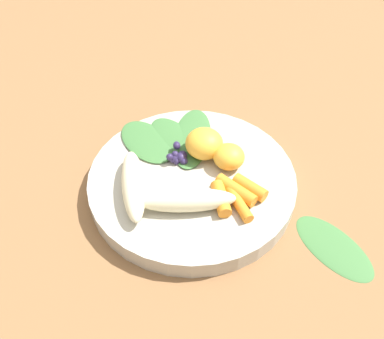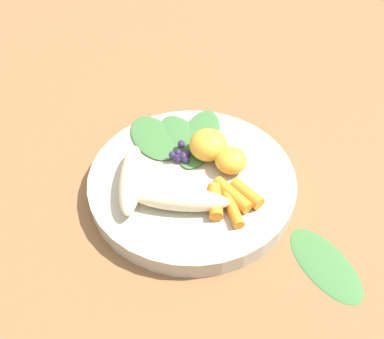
{
  "view_description": "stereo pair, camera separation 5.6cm",
  "coord_description": "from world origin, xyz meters",
  "px_view_note": "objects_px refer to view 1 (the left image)",
  "views": [
    {
      "loc": [
        0.15,
        -0.36,
        0.44
      ],
      "look_at": [
        0.0,
        0.0,
        0.04
      ],
      "focal_mm": 37.98,
      "sensor_mm": 36.0,
      "label": 1
    },
    {
      "loc": [
        0.2,
        -0.33,
        0.44
      ],
      "look_at": [
        0.0,
        0.0,
        0.04
      ],
      "focal_mm": 37.98,
      "sensor_mm": 36.0,
      "label": 2
    }
  ],
  "objects_px": {
    "banana_peeled_left": "(188,200)",
    "kale_leaf_stray": "(334,246)",
    "banana_peeled_right": "(133,185)",
    "orange_segment_near": "(202,143)",
    "bowl": "(192,181)"
  },
  "relations": [
    {
      "from": "banana_peeled_left",
      "to": "kale_leaf_stray",
      "type": "xyz_separation_m",
      "value": [
        0.19,
        0.03,
        -0.04
      ]
    },
    {
      "from": "banana_peeled_left",
      "to": "kale_leaf_stray",
      "type": "relative_size",
      "value": 1.07
    },
    {
      "from": "banana_peeled_left",
      "to": "banana_peeled_right",
      "type": "bearing_deg",
      "value": 156.57
    },
    {
      "from": "banana_peeled_right",
      "to": "orange_segment_near",
      "type": "relative_size",
      "value": 2.28
    },
    {
      "from": "bowl",
      "to": "banana_peeled_right",
      "type": "bearing_deg",
      "value": -134.21
    },
    {
      "from": "banana_peeled_right",
      "to": "orange_segment_near",
      "type": "bearing_deg",
      "value": 120.22
    },
    {
      "from": "banana_peeled_right",
      "to": "bowl",
      "type": "bearing_deg",
      "value": 103.86
    },
    {
      "from": "bowl",
      "to": "orange_segment_near",
      "type": "bearing_deg",
      "value": 93.56
    },
    {
      "from": "banana_peeled_right",
      "to": "kale_leaf_stray",
      "type": "bearing_deg",
      "value": 65.86
    },
    {
      "from": "kale_leaf_stray",
      "to": "bowl",
      "type": "bearing_deg",
      "value": -155.66
    },
    {
      "from": "bowl",
      "to": "kale_leaf_stray",
      "type": "relative_size",
      "value": 2.49
    },
    {
      "from": "bowl",
      "to": "banana_peeled_left",
      "type": "xyz_separation_m",
      "value": [
        0.02,
        -0.06,
        0.03
      ]
    },
    {
      "from": "bowl",
      "to": "banana_peeled_left",
      "type": "distance_m",
      "value": 0.07
    },
    {
      "from": "banana_peeled_right",
      "to": "kale_leaf_stray",
      "type": "xyz_separation_m",
      "value": [
        0.26,
        0.04,
        -0.04
      ]
    },
    {
      "from": "kale_leaf_stray",
      "to": "orange_segment_near",
      "type": "bearing_deg",
      "value": -167.4
    }
  ]
}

